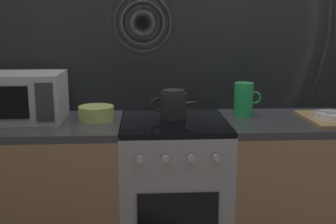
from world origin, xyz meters
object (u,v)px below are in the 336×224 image
Objects in this scene: dish_pile at (333,118)px; microwave at (22,97)px; stove_unit at (174,195)px; kettle at (173,105)px; mixing_bowl at (96,113)px; pitcher at (244,100)px.

microwave is at bearing 176.11° from dish_pile.
kettle is (-0.00, 0.06, 0.53)m from stove_unit.
mixing_bowl is 0.50× the size of dish_pile.
mixing_bowl is at bearing -177.87° from kettle.
pitcher is at bearing 12.02° from stove_unit.
microwave is (-0.85, 0.06, 0.59)m from stove_unit.
pitcher is (0.42, 0.03, 0.02)m from kettle.
dish_pile is at bearing -4.46° from mixing_bowl.
mixing_bowl is at bearing 174.46° from stove_unit.
pitcher reaches higher than mixing_bowl.
dish_pile is (1.74, -0.12, -0.12)m from microwave.
microwave reaches higher than kettle.
microwave is at bearing -179.90° from kettle.
microwave is 1.62× the size of kettle.
microwave is 1.27m from pitcher.
pitcher is 0.50m from dish_pile.
kettle is 1.42× the size of mixing_bowl.
stove_unit is 1.04m from microwave.
kettle is (0.85, 0.00, -0.05)m from microwave.
kettle is at bearing 2.13° from mixing_bowl.
kettle is 0.71× the size of dish_pile.
dish_pile is at bearing -7.64° from kettle.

